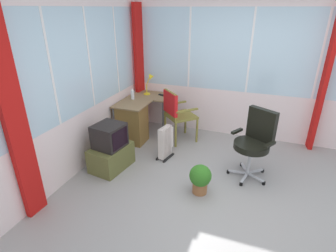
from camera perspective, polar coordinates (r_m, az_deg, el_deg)
name	(u,v)px	position (r m, az deg, el deg)	size (l,w,h in m)	color
ground	(224,197)	(3.79, 11.91, -14.74)	(4.93, 5.39, 0.06)	gray
north_window_panel	(74,89)	(4.02, -19.53, 7.42)	(3.93, 0.07, 2.50)	silver
east_window_panel	(248,72)	(5.08, 16.79, 11.00)	(0.07, 4.39, 2.50)	silver
curtain_north_left	(15,121)	(3.26, -29.96, 0.84)	(0.26, 0.07, 2.40)	red
curtain_corner	(140,68)	(5.49, -6.11, 12.29)	(0.26, 0.07, 2.40)	red
curtain_east_far	(324,82)	(5.09, 30.37, 8.21)	(0.26, 0.07, 2.40)	red
desk	(133,121)	(4.96, -7.53, 1.04)	(1.16, 0.80, 0.73)	olive
desk_lamp	(150,81)	(5.33, -3.78, 9.69)	(0.24, 0.21, 0.40)	yellow
tv_remote	(162,95)	(5.26, -1.31, 6.65)	(0.04, 0.15, 0.02)	black
spray_bottle	(133,94)	(5.06, -7.60, 6.86)	(0.06, 0.06, 0.22)	silver
wooden_armchair	(175,110)	(4.80, 1.50, 3.48)	(0.68, 0.68, 0.98)	olive
office_chair	(255,138)	(3.99, 18.21, -2.56)	(0.60, 0.62, 1.02)	#B7B7BF
tv_on_stand	(111,149)	(4.19, -12.18, -4.90)	(0.70, 0.53, 0.73)	brown
space_heater	(166,142)	(4.40, -0.46, -3.44)	(0.37, 0.23, 0.56)	silver
potted_plant	(200,178)	(3.64, 6.93, -10.97)	(0.30, 0.30, 0.42)	#965D36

